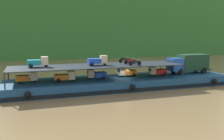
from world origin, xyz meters
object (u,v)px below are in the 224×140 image
object	(u,v)px
mini_truck_lower_mid	(96,74)
covered_lorry	(189,63)
mini_truck_lower_fore	(127,72)
mini_truck_upper_mid	(98,60)
mini_truck_upper_stern	(38,62)
mini_truck_lower_bow	(157,71)
motorcycle_upper_centre	(130,61)
mini_truck_lower_stern	(27,77)
motorcycle_upper_port	(135,62)
mini_truck_lower_aft	(65,76)
cargo_barge	(122,83)
motorcycle_upper_stbd	(124,60)

from	to	relation	value
mini_truck_lower_mid	covered_lorry	bearing A→B (deg)	0.86
mini_truck_lower_mid	mini_truck_lower_fore	size ratio (longest dim) A/B	1.00
covered_lorry	mini_truck_upper_mid	bearing A→B (deg)	-178.39
mini_truck_lower_mid	mini_truck_lower_fore	xyz separation A→B (m)	(4.87, 0.47, 0.00)
covered_lorry	mini_truck_upper_stern	bearing A→B (deg)	179.52
mini_truck_lower_bow	mini_truck_upper_stern	bearing A→B (deg)	178.14
mini_truck_lower_fore	motorcycle_upper_centre	bearing A→B (deg)	-62.42
mini_truck_lower_stern	motorcycle_upper_port	xyz separation A→B (m)	(14.50, -2.40, 1.74)
covered_lorry	mini_truck_lower_aft	distance (m)	20.27
mini_truck_lower_aft	mini_truck_lower_stern	bearing A→B (deg)	170.24
mini_truck_lower_fore	motorcycle_upper_centre	size ratio (longest dim) A/B	1.46
mini_truck_lower_stern	mini_truck_upper_stern	world-z (taller)	mini_truck_upper_stern
cargo_barge	mini_truck_lower_fore	distance (m)	1.79
covered_lorry	mini_truck_upper_mid	world-z (taller)	mini_truck_upper_mid
mini_truck_lower_bow	motorcycle_upper_port	bearing A→B (deg)	-157.87
motorcycle_upper_centre	motorcycle_upper_stbd	world-z (taller)	same
mini_truck_lower_mid	motorcycle_upper_stbd	size ratio (longest dim) A/B	1.47
mini_truck_lower_stern	mini_truck_lower_mid	world-z (taller)	same
mini_truck_upper_stern	cargo_barge	bearing A→B (deg)	-2.52
cargo_barge	mini_truck_upper_stern	world-z (taller)	mini_truck_upper_stern
mini_truck_upper_mid	motorcycle_upper_centre	bearing A→B (deg)	1.57
cargo_barge	mini_truck_upper_stern	distance (m)	12.38
cargo_barge	mini_truck_upper_mid	xyz separation A→B (m)	(-3.77, -0.11, 3.44)
covered_lorry	mini_truck_lower_bow	bearing A→B (deg)	-176.40
cargo_barge	mini_truck_upper_stern	xyz separation A→B (m)	(-11.88, 0.52, 3.44)
mini_truck_upper_mid	motorcycle_upper_port	bearing A→B (deg)	-20.72
mini_truck_upper_mid	mini_truck_upper_stern	bearing A→B (deg)	175.53
mini_truck_lower_fore	mini_truck_upper_stern	size ratio (longest dim) A/B	1.01
cargo_barge	covered_lorry	bearing A→B (deg)	1.58
covered_lorry	mini_truck_lower_bow	world-z (taller)	covered_lorry
mini_truck_lower_aft	motorcycle_upper_port	size ratio (longest dim) A/B	1.46
cargo_barge	motorcycle_upper_stbd	xyz separation A→B (m)	(1.06, 2.01, 3.18)
cargo_barge	mini_truck_lower_stern	bearing A→B (deg)	178.13
mini_truck_lower_fore	motorcycle_upper_stbd	bearing A→B (deg)	84.15
motorcycle_upper_port	mini_truck_lower_fore	bearing A→B (deg)	94.61
mini_truck_lower_fore	mini_truck_lower_bow	xyz separation A→B (m)	(4.89, -0.60, 0.00)
mini_truck_upper_mid	mini_truck_lower_aft	bearing A→B (deg)	-176.40
motorcycle_upper_centre	mini_truck_lower_aft	bearing A→B (deg)	-177.44
mini_truck_lower_mid	mini_truck_upper_mid	xyz separation A→B (m)	(0.19, -0.20, 2.00)
cargo_barge	motorcycle_upper_centre	distance (m)	3.40
cargo_barge	motorcycle_upper_port	size ratio (longest dim) A/B	17.61
cargo_barge	mini_truck_upper_mid	bearing A→B (deg)	-178.30
mini_truck_lower_mid	motorcycle_upper_stbd	xyz separation A→B (m)	(5.02, 1.92, 1.74)
mini_truck_lower_mid	mini_truck_upper_mid	size ratio (longest dim) A/B	1.00
mini_truck_lower_stern	mini_truck_upper_mid	size ratio (longest dim) A/B	0.99
mini_truck_lower_aft	motorcycle_upper_centre	size ratio (longest dim) A/B	1.46
covered_lorry	motorcycle_upper_port	bearing A→B (deg)	-167.90
covered_lorry	mini_truck_lower_fore	distance (m)	10.90
mini_truck_lower_stern	mini_truck_lower_fore	distance (m)	14.30
cargo_barge	motorcycle_upper_centre	world-z (taller)	motorcycle_upper_centre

